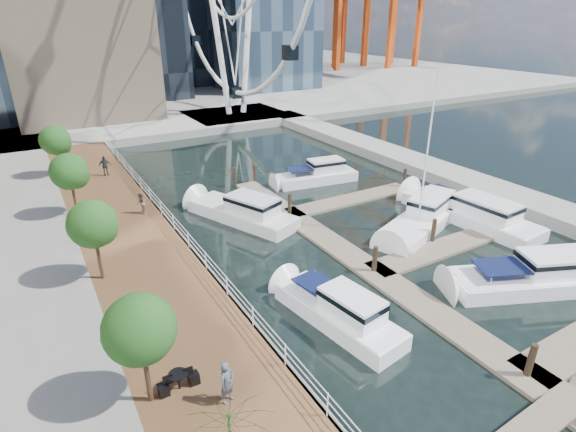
% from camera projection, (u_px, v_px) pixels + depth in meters
% --- Properties ---
extents(ground, '(520.00, 520.00, 0.00)m').
position_uv_depth(ground, '(441.00, 375.00, 19.52)').
color(ground, black).
rests_on(ground, ground).
extents(boardwalk, '(6.00, 60.00, 1.00)m').
position_uv_depth(boardwalk, '(143.00, 266.00, 26.94)').
color(boardwalk, brown).
rests_on(boardwalk, ground).
extents(seawall, '(0.25, 60.00, 1.00)m').
position_uv_depth(seawall, '(191.00, 254.00, 28.33)').
color(seawall, '#595954').
rests_on(seawall, ground).
extents(land_far, '(200.00, 114.00, 1.00)m').
position_uv_depth(land_far, '(85.00, 83.00, 99.50)').
color(land_far, gray).
rests_on(land_far, ground).
extents(breakwater, '(4.00, 60.00, 1.00)m').
position_uv_depth(breakwater, '(427.00, 168.00, 44.30)').
color(breakwater, gray).
rests_on(breakwater, ground).
extents(pier, '(14.00, 12.00, 1.00)m').
position_uv_depth(pier, '(237.00, 117.00, 66.68)').
color(pier, gray).
rests_on(pier, ground).
extents(railing, '(0.10, 60.00, 1.05)m').
position_uv_depth(railing, '(188.00, 240.00, 27.87)').
color(railing, white).
rests_on(railing, boardwalk).
extents(floating_docks, '(16.00, 34.00, 2.60)m').
position_uv_depth(floating_docks, '(411.00, 235.00, 30.86)').
color(floating_docks, '#6D6051').
rests_on(floating_docks, ground).
extents(street_trees, '(2.60, 42.60, 4.60)m').
position_uv_depth(street_trees, '(92.00, 224.00, 23.50)').
color(street_trees, '#3F2B1C').
rests_on(street_trees, ground).
extents(yacht_foreground, '(10.69, 6.72, 2.15)m').
position_uv_depth(yacht_foreground, '(532.00, 288.00, 25.76)').
color(yacht_foreground, white).
rests_on(yacht_foreground, ground).
extents(pedestrian_near, '(0.79, 0.69, 1.82)m').
position_uv_depth(pedestrian_near, '(227.00, 383.00, 16.55)').
color(pedestrian_near, '#50576B').
rests_on(pedestrian_near, boardwalk).
extents(pedestrian_mid, '(0.79, 0.92, 1.64)m').
position_uv_depth(pedestrian_mid, '(141.00, 203.00, 32.55)').
color(pedestrian_mid, '#7E6157').
rests_on(pedestrian_mid, boardwalk).
extents(pedestrian_far, '(1.15, 0.75, 1.82)m').
position_uv_depth(pedestrian_far, '(105.00, 166.00, 40.35)').
color(pedestrian_far, '#2E313A').
rests_on(pedestrian_far, boardwalk).
extents(moored_yachts, '(19.94, 34.48, 11.50)m').
position_uv_depth(moored_yachts, '(410.00, 234.00, 32.03)').
color(moored_yachts, white).
rests_on(moored_yachts, ground).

